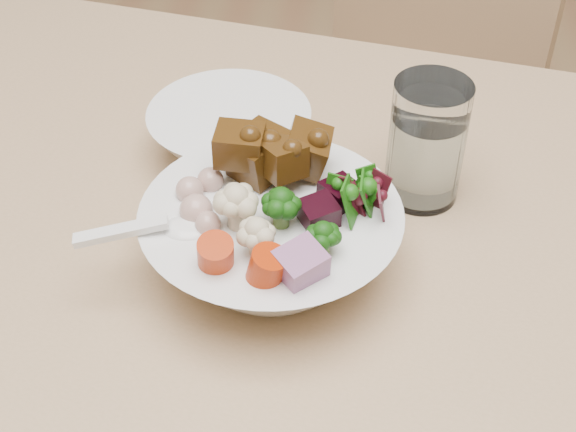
{
  "coord_description": "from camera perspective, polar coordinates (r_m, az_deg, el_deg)",
  "views": [
    {
      "loc": [
        -0.08,
        -0.34,
        1.16
      ],
      "look_at": [
        -0.12,
        0.13,
        0.75
      ],
      "focal_mm": 50.0,
      "sensor_mm": 36.0,
      "label": 1
    }
  ],
  "objects": [
    {
      "name": "side_bowl",
      "position": [
        0.78,
        -4.15,
        5.81
      ],
      "size": [
        0.16,
        0.16,
        0.05
      ],
      "primitive_type": null,
      "color": "white",
      "rests_on": "dining_table"
    },
    {
      "name": "soup_spoon",
      "position": [
        0.63,
        -8.44,
        -1.01
      ],
      "size": [
        0.11,
        0.05,
        0.02
      ],
      "rotation": [
        0.0,
        0.0,
        0.23
      ],
      "color": "white",
      "rests_on": "food_bowl"
    },
    {
      "name": "chair_far",
      "position": [
        1.29,
        7.9,
        6.8
      ],
      "size": [
        0.49,
        0.49,
        0.79
      ],
      "rotation": [
        0.0,
        0.0,
        -0.51
      ],
      "color": "tan",
      "rests_on": "ground"
    },
    {
      "name": "dining_table",
      "position": [
        0.71,
        15.65,
        -11.9
      ],
      "size": [
        1.6,
        1.1,
        0.69
      ],
      "rotation": [
        0.0,
        0.0,
        -0.2
      ],
      "color": "tan",
      "rests_on": "ground"
    },
    {
      "name": "water_glass",
      "position": [
        0.73,
        9.79,
        4.9
      ],
      "size": [
        0.07,
        0.07,
        0.12
      ],
      "color": "silver",
      "rests_on": "dining_table"
    },
    {
      "name": "food_bowl",
      "position": [
        0.65,
        -1.03,
        -1.35
      ],
      "size": [
        0.21,
        0.21,
        0.11
      ],
      "color": "white",
      "rests_on": "dining_table"
    }
  ]
}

